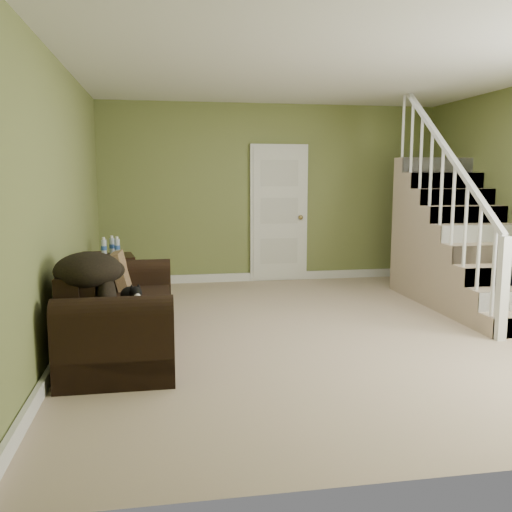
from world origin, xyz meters
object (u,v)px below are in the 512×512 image
object	(u,v)px
cat	(131,296)
side_table	(113,279)
sofa	(118,317)
banana	(135,309)

from	to	relation	value
cat	side_table	bearing A→B (deg)	81.19
sofa	cat	xyz separation A→B (m)	(0.12, -0.11, 0.21)
sofa	side_table	size ratio (longest dim) A/B	2.42
cat	banana	xyz separation A→B (m)	(0.04, -0.24, -0.06)
side_table	cat	bearing A→B (deg)	-80.23
side_table	cat	xyz separation A→B (m)	(0.33, -1.93, 0.21)
side_table	cat	world-z (taller)	side_table
sofa	banana	size ratio (longest dim) A/B	10.98
cat	banana	size ratio (longest dim) A/B	2.42
sofa	side_table	world-z (taller)	side_table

